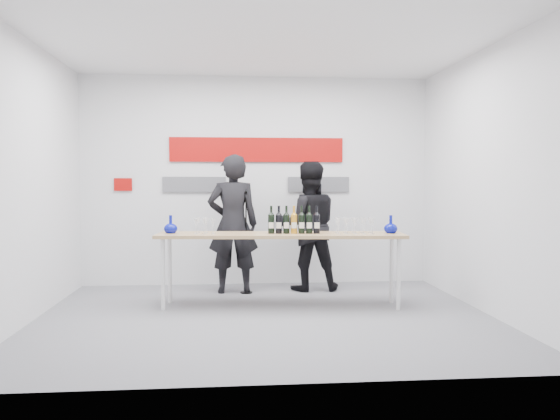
% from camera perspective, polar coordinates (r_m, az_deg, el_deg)
% --- Properties ---
extents(ground, '(5.00, 5.00, 0.00)m').
position_cam_1_polar(ground, '(6.12, -1.51, -11.13)').
color(ground, slate).
rests_on(ground, ground).
extents(back_wall, '(5.00, 0.04, 3.00)m').
position_cam_1_polar(back_wall, '(7.93, -2.42, 3.05)').
color(back_wall, silver).
rests_on(back_wall, ground).
extents(signage, '(3.38, 0.02, 0.79)m').
position_cam_1_polar(signage, '(7.90, -2.82, 5.27)').
color(signage, '#A30907').
rests_on(signage, back_wall).
extents(tasting_table, '(2.96, 0.83, 0.88)m').
position_cam_1_polar(tasting_table, '(6.49, 0.08, -3.04)').
color(tasting_table, tan).
rests_on(tasting_table, ground).
extents(wine_bottles, '(0.62, 0.13, 0.33)m').
position_cam_1_polar(wine_bottles, '(6.45, 1.47, -1.01)').
color(wine_bottles, black).
rests_on(wine_bottles, tasting_table).
extents(decanter_left, '(0.16, 0.16, 0.21)m').
position_cam_1_polar(decanter_left, '(6.63, -11.36, -1.46)').
color(decanter_left, '#070F8F').
rests_on(decanter_left, tasting_table).
extents(decanter_right, '(0.16, 0.16, 0.21)m').
position_cam_1_polar(decanter_right, '(6.64, 11.50, -1.46)').
color(decanter_right, '#070F8F').
rests_on(decanter_right, tasting_table).
extents(glasses_left, '(0.26, 0.24, 0.18)m').
position_cam_1_polar(glasses_left, '(6.52, -7.99, -1.64)').
color(glasses_left, silver).
rests_on(glasses_left, tasting_table).
extents(glasses_right, '(0.48, 0.26, 0.18)m').
position_cam_1_polar(glasses_right, '(6.53, 7.80, -1.63)').
color(glasses_right, silver).
rests_on(glasses_right, tasting_table).
extents(presenter_left, '(0.69, 0.47, 1.85)m').
position_cam_1_polar(presenter_left, '(7.32, -4.95, -1.46)').
color(presenter_left, black).
rests_on(presenter_left, ground).
extents(presenter_right, '(0.87, 0.69, 1.77)m').
position_cam_1_polar(presenter_right, '(7.49, 2.96, -1.68)').
color(presenter_right, black).
rests_on(presenter_right, ground).
extents(mic_stand, '(0.16, 0.16, 1.37)m').
position_cam_1_polar(mic_stand, '(7.32, -3.56, -5.44)').
color(mic_stand, black).
rests_on(mic_stand, ground).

